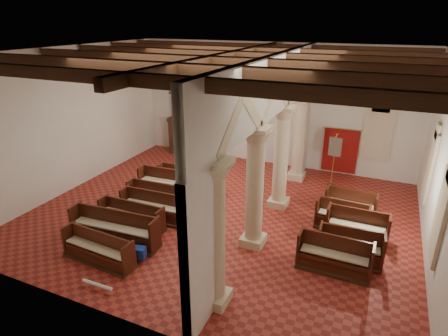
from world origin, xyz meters
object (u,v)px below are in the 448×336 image
Objects in this scene: pipe_organ at (188,130)px; processional_banner at (333,168)px; aisle_pew_0 at (334,260)px; lectern at (200,147)px; nave_pew_0 at (99,253)px.

pipe_organ is 1.83× the size of processional_banner.
processional_banner is 1.12× the size of aisle_pew_0.
lectern reaches higher than aisle_pew_0.
nave_pew_0 is (1.57, -9.83, -0.14)m from lectern.
nave_pew_0 is 7.13m from aisle_pew_0.
lectern is 0.52× the size of aisle_pew_0.
processional_banner is at bearing -7.52° from pipe_organ.
processional_banner is (7.22, -1.03, 0.34)m from lectern.
aisle_pew_0 is at bearing -39.41° from pipe_organ.
lectern is 11.06m from aisle_pew_0.
aisle_pew_0 is (1.04, -6.32, -0.43)m from processional_banner.
nave_pew_0 is at bearing -159.19° from aisle_pew_0.
processional_banner is at bearing 60.62° from nave_pew_0.
lectern is at bearing 178.14° from processional_banner.
nave_pew_0 is at bearing -77.00° from pipe_organ.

